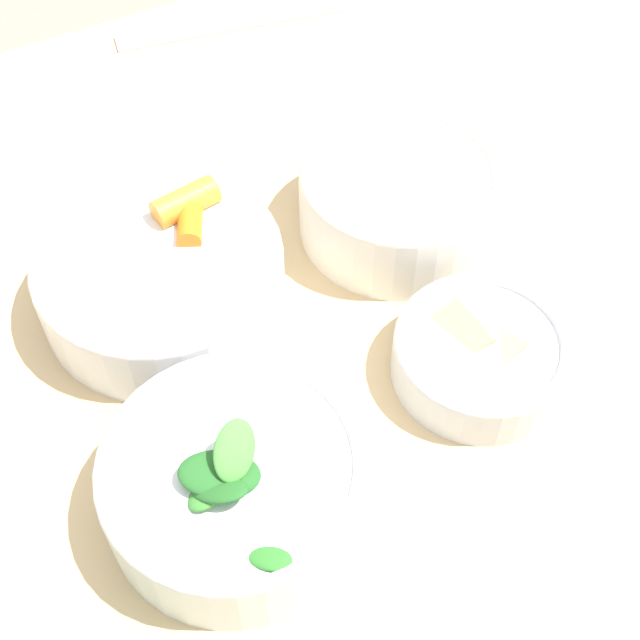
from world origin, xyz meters
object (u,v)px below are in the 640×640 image
(bowl_greens, at_px, (235,482))
(ruler, at_px, (231,24))
(bowl_carrots, at_px, (163,276))
(bowl_beans_hotdog, at_px, (394,202))
(bowl_cookies, at_px, (480,354))

(bowl_greens, relative_size, ruler, 0.70)
(bowl_carrots, bearing_deg, ruler, 57.84)
(bowl_carrots, relative_size, bowl_beans_hotdog, 1.15)
(bowl_beans_hotdog, xyz_separation_m, bowl_cookies, (-0.02, -0.16, -0.01))
(bowl_greens, distance_m, bowl_beans_hotdog, 0.28)
(bowl_beans_hotdog, distance_m, ruler, 0.34)
(bowl_carrots, xyz_separation_m, bowl_cookies, (0.18, -0.17, -0.01))
(bowl_greens, height_order, ruler, bowl_greens)
(bowl_greens, distance_m, bowl_cookies, 0.21)
(bowl_carrots, relative_size, bowl_cookies, 1.47)
(bowl_carrots, height_order, bowl_cookies, bowl_carrots)
(bowl_beans_hotdog, relative_size, ruler, 0.66)
(bowl_beans_hotdog, distance_m, bowl_cookies, 0.16)
(bowl_carrots, distance_m, bowl_greens, 0.19)
(bowl_carrots, xyz_separation_m, bowl_beans_hotdog, (0.20, -0.01, -0.00))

